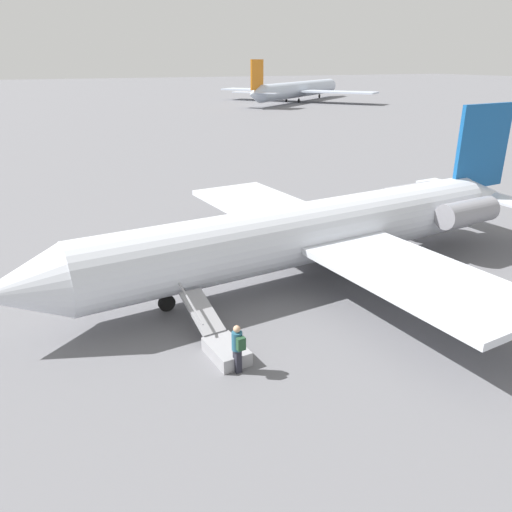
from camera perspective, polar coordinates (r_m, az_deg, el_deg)
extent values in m
plane|color=slate|center=(24.18, 5.56, -2.37)|extent=(600.00, 600.00, 0.00)
cylinder|color=silver|center=(23.38, 5.75, 2.66)|extent=(21.66, 4.54, 2.88)
cone|color=silver|center=(19.39, -25.50, -3.49)|extent=(3.38, 3.06, 2.83)
cone|color=silver|center=(32.19, 24.48, 6.06)|extent=(3.96, 3.11, 2.83)
cube|color=#145193|center=(31.02, 24.50, 11.31)|extent=(4.04, 0.54, 4.62)
cube|color=silver|center=(31.85, 24.18, 6.50)|extent=(2.35, 8.19, 0.14)
cube|color=silver|center=(20.04, 18.22, -2.30)|extent=(5.30, 9.36, 0.29)
cube|color=silver|center=(28.77, 0.56, 5.91)|extent=(5.30, 9.36, 0.29)
cylinder|color=gray|center=(27.87, 23.01, 4.60)|extent=(3.55, 1.56, 1.30)
cylinder|color=gray|center=(30.36, 17.02, 6.65)|extent=(3.55, 1.56, 1.30)
cylinder|color=black|center=(21.08, -10.17, -5.30)|extent=(0.73, 0.23, 0.71)
cylinder|color=gray|center=(20.87, -10.25, -4.15)|extent=(0.13, 0.13, 0.22)
cylinder|color=black|center=(24.38, 11.48, -1.60)|extent=(0.73, 0.23, 0.71)
cylinder|color=gray|center=(24.20, 11.56, -0.58)|extent=(0.13, 0.13, 0.22)
cylinder|color=black|center=(26.21, 7.78, 0.30)|extent=(0.73, 0.23, 0.71)
cylinder|color=gray|center=(26.05, 7.83, 1.27)|extent=(0.13, 0.13, 0.22)
cylinder|color=silver|center=(133.93, 5.01, 18.46)|extent=(37.32, 28.99, 3.80)
cone|color=silver|center=(156.17, 8.65, 18.72)|extent=(5.57, 5.48, 3.72)
cone|color=silver|center=(112.04, -0.12, 17.97)|extent=(6.18, 5.93, 3.72)
cube|color=orange|center=(112.74, 0.13, 20.02)|extent=(4.46, 3.41, 6.08)
cube|color=silver|center=(112.42, -0.01, 18.17)|extent=(8.16, 9.91, 0.19)
cube|color=silver|center=(136.71, 0.13, 18.47)|extent=(15.78, 18.34, 0.38)
cube|color=silver|center=(127.96, 9.39, 18.00)|extent=(15.78, 18.34, 0.38)
cylinder|color=black|center=(147.20, 7.26, 17.67)|extent=(0.90, 0.75, 0.94)
cylinder|color=gray|center=(147.16, 7.27, 17.91)|extent=(0.17, 0.17, 0.29)
cylinder|color=black|center=(130.79, 3.47, 17.34)|extent=(0.90, 0.75, 0.94)
cylinder|color=gray|center=(130.74, 3.48, 17.61)|extent=(0.17, 0.17, 0.29)
cylinder|color=black|center=(129.41, 4.91, 17.26)|extent=(0.90, 0.75, 0.94)
cylinder|color=gray|center=(129.37, 4.92, 17.53)|extent=(0.17, 0.17, 0.29)
cube|color=#99999E|center=(17.76, -3.40, -10.83)|extent=(1.24, 1.88, 0.50)
cube|color=#99999E|center=(19.01, -6.20, -6.34)|extent=(1.07, 2.30, 0.91)
cube|color=#99999E|center=(18.63, -7.52, -5.29)|extent=(0.23, 2.22, 0.85)
cube|color=#23232D|center=(16.94, -2.15, -11.84)|extent=(0.22, 0.29, 0.85)
cylinder|color=#265972|center=(16.54, -2.18, -9.67)|extent=(0.36, 0.36, 0.65)
sphere|color=tan|center=(16.32, -2.20, -8.33)|extent=(0.24, 0.24, 0.24)
cube|color=#23472D|center=(16.32, -1.73, -10.00)|extent=(0.29, 0.20, 0.44)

